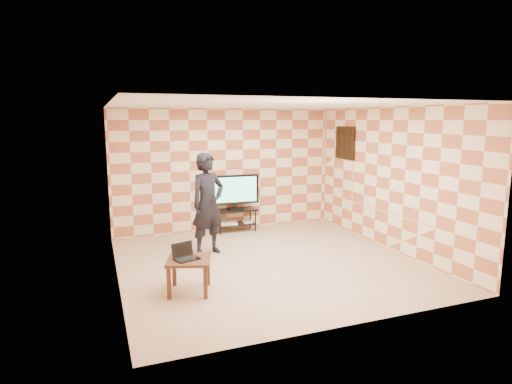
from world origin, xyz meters
The scene contains 14 objects.
floor centered at (0.00, 0.00, 0.00)m, with size 5.00×5.00×0.00m, color tan.
wall_back centered at (0.00, 2.50, 1.35)m, with size 5.00×0.02×2.70m, color beige.
wall_front centered at (0.00, -2.50, 1.35)m, with size 5.00×0.02×2.70m, color beige.
wall_left centered at (-2.50, 0.00, 1.35)m, with size 0.02×5.00×2.70m, color beige.
wall_right centered at (2.50, 0.00, 1.35)m, with size 0.02×5.00×2.70m, color beige.
ceiling centered at (0.00, 0.00, 2.70)m, with size 5.00×5.00×0.02m, color white.
wall_art centered at (2.47, 1.55, 1.95)m, with size 0.04×0.72×0.72m.
tv_stand centered at (0.13, 2.21, 0.36)m, with size 0.92×0.42×0.50m.
tv centered at (0.13, 2.21, 0.92)m, with size 1.05×0.21×0.76m.
dvd_player centered at (-0.05, 2.18, 0.20)m, with size 0.38×0.27×0.06m, color #B1B1B3.
game_console centered at (0.40, 2.19, 0.20)m, with size 0.20×0.15×0.05m, color silver.
side_table centered at (-1.56, -0.79, 0.41)m, with size 0.76×0.76×0.50m.
laptop centered at (-1.61, -0.78, 0.55)m, with size 0.40×0.36×0.22m.
person centered at (-0.85, 0.85, 0.94)m, with size 0.68×0.45×1.87m, color black.
Camera 1 is at (-2.74, -6.61, 2.47)m, focal length 30.00 mm.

